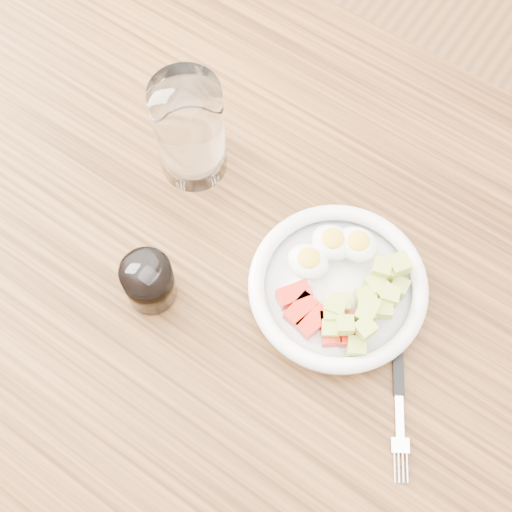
{
  "coord_description": "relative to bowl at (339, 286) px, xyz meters",
  "views": [
    {
      "loc": [
        0.2,
        -0.29,
        1.64
      ],
      "look_at": [
        -0.01,
        0.01,
        0.8
      ],
      "focal_mm": 50.0,
      "sensor_mm": 36.0,
      "label": 1
    }
  ],
  "objects": [
    {
      "name": "water_glass",
      "position": [
        -0.27,
        0.05,
        0.06
      ],
      "size": [
        0.09,
        0.09,
        0.16
      ],
      "primitive_type": "cylinder",
      "color": "white",
      "rests_on": "dining_table"
    },
    {
      "name": "coffee_glass",
      "position": [
        -0.2,
        -0.14,
        0.02
      ],
      "size": [
        0.06,
        0.06,
        0.07
      ],
      "color": "white",
      "rests_on": "dining_table"
    },
    {
      "name": "fork",
      "position": [
        0.12,
        -0.06,
        -0.02
      ],
      "size": [
        0.12,
        0.18,
        0.01
      ],
      "color": "black",
      "rests_on": "dining_table"
    },
    {
      "name": "ground",
      "position": [
        -0.1,
        -0.04,
        -0.79
      ],
      "size": [
        4.0,
        4.0,
        0.0
      ],
      "primitive_type": "plane",
      "color": "brown",
      "rests_on": "ground"
    },
    {
      "name": "dining_table",
      "position": [
        -0.1,
        -0.04,
        -0.12
      ],
      "size": [
        1.5,
        0.9,
        0.77
      ],
      "color": "brown",
      "rests_on": "ground"
    },
    {
      "name": "bowl",
      "position": [
        0.0,
        0.0,
        0.0
      ],
      "size": [
        0.23,
        0.23,
        0.06
      ],
      "color": "white",
      "rests_on": "dining_table"
    }
  ]
}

